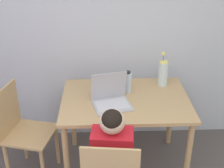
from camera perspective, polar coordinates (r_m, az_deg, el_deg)
wall_back at (r=3.07m, az=-3.63°, el=10.84°), size 6.40×0.05×2.50m
dining_table at (r=2.77m, az=2.42°, el=-4.37°), size 1.11×0.80×0.75m
chair_spare at (r=2.93m, az=-15.96°, el=-8.33°), size 0.49×0.49×0.88m
person_seated at (r=2.28m, az=0.12°, el=-12.43°), size 0.34×0.45×1.04m
laptop at (r=2.62m, az=-0.23°, el=-2.41°), size 0.36×0.33×0.26m
flower_vase at (r=2.93m, az=9.34°, el=2.15°), size 0.09×0.09×0.33m
water_bottle at (r=2.79m, az=2.92°, el=0.30°), size 0.07×0.07×0.21m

